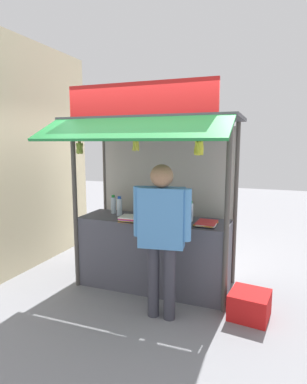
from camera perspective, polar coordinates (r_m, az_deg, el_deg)
name	(u,v)px	position (r m, az deg, el deg)	size (l,w,h in m)	color
ground_plane	(154,286)	(4.44, 0.00, -16.45)	(20.00, 20.00, 0.00)	gray
stall_counter	(154,253)	(4.26, 0.00, -10.84)	(1.94, 0.62, 0.92)	#4C4C56
stall_structure	(157,170)	(4.15, 0.62, 3.91)	(2.14, 1.54, 2.54)	#4C4742
water_bottle_center	(190,212)	(4.02, 6.59, -3.49)	(0.07, 0.07, 0.26)	silver
water_bottle_mid_left	(176,210)	(4.14, 4.01, -3.19)	(0.07, 0.07, 0.24)	silver
water_bottle_far_right	(137,206)	(4.34, -3.02, -2.50)	(0.07, 0.07, 0.26)	silver
water_bottle_mid_right	(119,207)	(4.32, -6.09, -2.60)	(0.07, 0.07, 0.26)	silver
water_bottle_back_left	(166,211)	(4.08, 2.16, -3.35)	(0.07, 0.07, 0.24)	silver
water_bottle_far_left	(113,205)	(4.46, -7.17, -2.28)	(0.07, 0.07, 0.26)	silver
magazine_stack_front_left	(130,219)	(4.00, -4.18, -4.78)	(0.26, 0.25, 0.07)	orange
magazine_stack_rear_center	(157,220)	(3.88, 0.56, -5.06)	(0.24, 0.33, 0.08)	green
magazine_stack_left	(206,224)	(3.85, 9.43, -5.57)	(0.26, 0.31, 0.05)	black
banana_bunch_inner_right	(199,148)	(3.43, 8.10, 7.81)	(0.12, 0.12, 0.31)	#332D23
banana_bunch_rightmost	(136,143)	(3.66, -3.18, 8.66)	(0.10, 0.10, 0.27)	#332D23
banana_bunch_inner_left	(80,148)	(4.01, -13.04, 7.63)	(0.10, 0.10, 0.31)	#332D23
vendor_person	(162,228)	(3.38, 1.45, -6.38)	(0.64, 0.27, 1.68)	#383842
plastic_crate	(250,305)	(3.84, 16.75, -18.69)	(0.41, 0.41, 0.29)	red
neighbour_wall	(37,156)	(5.34, -20.05, 6.03)	(0.20, 2.40, 3.37)	beige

